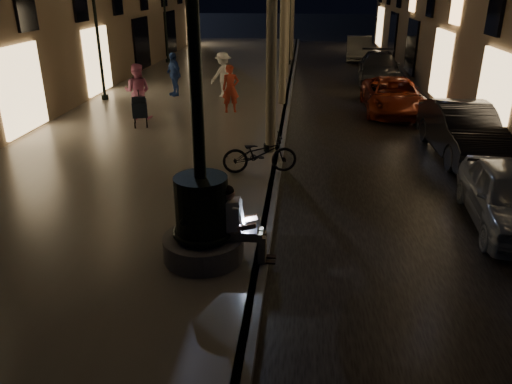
# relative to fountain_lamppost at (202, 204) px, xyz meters

# --- Properties ---
(ground) EXTENTS (120.00, 120.00, 0.00)m
(ground) POSITION_rel_fountain_lamppost_xyz_m (1.00, 13.00, -1.21)
(ground) COLOR black
(ground) RESTS_ON ground
(cobble_lane) EXTENTS (6.00, 45.00, 0.02)m
(cobble_lane) POSITION_rel_fountain_lamppost_xyz_m (4.00, 13.00, -1.20)
(cobble_lane) COLOR black
(cobble_lane) RESTS_ON ground
(promenade) EXTENTS (8.00, 45.00, 0.20)m
(promenade) POSITION_rel_fountain_lamppost_xyz_m (-3.00, 13.00, -1.11)
(promenade) COLOR slate
(promenade) RESTS_ON ground
(curb_strip) EXTENTS (0.25, 45.00, 0.20)m
(curb_strip) POSITION_rel_fountain_lamppost_xyz_m (1.00, 13.00, -1.11)
(curb_strip) COLOR #59595B
(curb_strip) RESTS_ON ground
(fountain_lamppost) EXTENTS (1.40, 1.40, 5.21)m
(fountain_lamppost) POSITION_rel_fountain_lamppost_xyz_m (0.00, 0.00, 0.00)
(fountain_lamppost) COLOR #59595B
(fountain_lamppost) RESTS_ON promenade
(seated_man_laptop) EXTENTS (1.00, 0.34, 1.37)m
(seated_man_laptop) POSITION_rel_fountain_lamppost_xyz_m (0.61, -0.00, -0.29)
(seated_man_laptop) COLOR tan
(seated_man_laptop) RESTS_ON promenade
(lamp_curb_a) EXTENTS (0.36, 0.36, 4.81)m
(lamp_curb_a) POSITION_rel_fountain_lamppost_xyz_m (0.70, 6.00, 2.02)
(lamp_curb_a) COLOR black
(lamp_curb_a) RESTS_ON promenade
(lamp_curb_b) EXTENTS (0.36, 0.36, 4.81)m
(lamp_curb_b) POSITION_rel_fountain_lamppost_xyz_m (0.70, 14.00, 2.02)
(lamp_curb_b) COLOR black
(lamp_curb_b) RESTS_ON promenade
(lamp_curb_c) EXTENTS (0.36, 0.36, 4.81)m
(lamp_curb_c) POSITION_rel_fountain_lamppost_xyz_m (0.70, 22.00, 2.02)
(lamp_curb_c) COLOR black
(lamp_curb_c) RESTS_ON promenade
(lamp_curb_d) EXTENTS (0.36, 0.36, 4.81)m
(lamp_curb_d) POSITION_rel_fountain_lamppost_xyz_m (0.70, 30.00, 2.02)
(lamp_curb_d) COLOR black
(lamp_curb_d) RESTS_ON promenade
(lamp_left_b) EXTENTS (0.36, 0.36, 4.81)m
(lamp_left_b) POSITION_rel_fountain_lamppost_xyz_m (-6.40, 12.00, 2.02)
(lamp_left_b) COLOR black
(lamp_left_b) RESTS_ON promenade
(lamp_left_c) EXTENTS (0.36, 0.36, 4.81)m
(lamp_left_c) POSITION_rel_fountain_lamppost_xyz_m (-6.40, 22.00, 2.02)
(lamp_left_c) COLOR black
(lamp_left_c) RESTS_ON promenade
(stroller) EXTENTS (0.70, 1.14, 1.16)m
(stroller) POSITION_rel_fountain_lamppost_xyz_m (-3.72, 8.25, -0.43)
(stroller) COLOR black
(stroller) RESTS_ON promenade
(car_front) EXTENTS (1.79, 3.83, 1.27)m
(car_front) POSITION_rel_fountain_lamppost_xyz_m (5.85, 2.19, -0.58)
(car_front) COLOR #999DA1
(car_front) RESTS_ON ground
(car_second) EXTENTS (1.77, 4.59, 1.49)m
(car_second) POSITION_rel_fountain_lamppost_xyz_m (6.20, 6.65, -0.47)
(car_second) COLOR black
(car_second) RESTS_ON ground
(car_third) EXTENTS (2.15, 4.58, 1.27)m
(car_third) POSITION_rel_fountain_lamppost_xyz_m (5.01, 11.69, -0.58)
(car_third) COLOR maroon
(car_third) RESTS_ON ground
(car_rear) EXTENTS (2.37, 4.97, 1.40)m
(car_rear) POSITION_rel_fountain_lamppost_xyz_m (5.30, 18.07, -0.51)
(car_rear) COLOR #2B2C2F
(car_rear) RESTS_ON ground
(car_fifth) EXTENTS (1.81, 4.46, 1.44)m
(car_fifth) POSITION_rel_fountain_lamppost_xyz_m (5.00, 25.42, -0.49)
(car_fifth) COLOR gray
(car_fifth) RESTS_ON ground
(pedestrian_red) EXTENTS (0.71, 0.57, 1.71)m
(pedestrian_red) POSITION_rel_fountain_lamppost_xyz_m (-1.00, 10.40, -0.16)
(pedestrian_red) COLOR #BD3A25
(pedestrian_red) RESTS_ON promenade
(pedestrian_pink) EXTENTS (0.92, 0.72, 1.89)m
(pedestrian_pink) POSITION_rel_fountain_lamppost_xyz_m (-4.06, 9.18, -0.06)
(pedestrian_pink) COLOR #D16F9B
(pedestrian_pink) RESTS_ON promenade
(pedestrian_white) EXTENTS (1.31, 1.28, 1.80)m
(pedestrian_white) POSITION_rel_fountain_lamppost_xyz_m (-1.68, 13.02, -0.11)
(pedestrian_white) COLOR white
(pedestrian_white) RESTS_ON promenade
(pedestrian_blue) EXTENTS (1.01, 1.06, 1.77)m
(pedestrian_blue) POSITION_rel_fountain_lamppost_xyz_m (-3.75, 13.03, -0.13)
(pedestrian_blue) COLOR navy
(pedestrian_blue) RESTS_ON promenade
(bicycle) EXTENTS (1.95, 1.00, 0.98)m
(bicycle) POSITION_rel_fountain_lamppost_xyz_m (0.60, 4.28, -0.52)
(bicycle) COLOR black
(bicycle) RESTS_ON promenade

